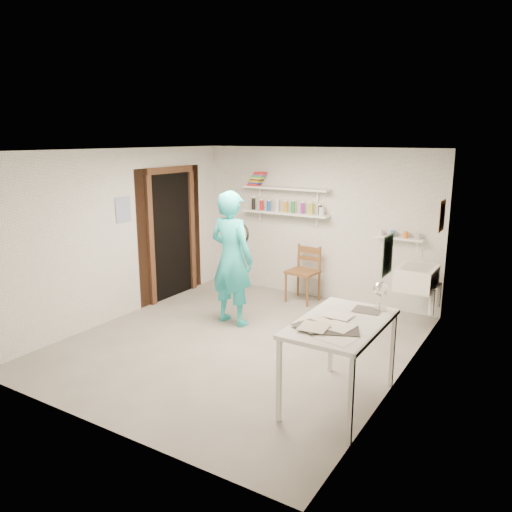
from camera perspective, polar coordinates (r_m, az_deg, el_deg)
The scene contains 27 objects.
floor at distance 6.46m, azimuth -1.87°, elevation -9.90°, with size 4.00×4.50×0.02m, color slate.
ceiling at distance 5.93m, azimuth -2.05°, elevation 12.10°, with size 4.00×4.50×0.02m, color silver.
wall_back at distance 8.03m, azimuth 6.93°, elevation 3.67°, with size 4.00×0.02×2.40m, color silver.
wall_front at distance 4.44m, azimuth -18.22°, elevation -4.93°, with size 4.00×0.02×2.40m, color silver.
wall_left at distance 7.36m, azimuth -15.17°, elevation 2.41°, with size 0.02×4.50×2.40m, color silver.
wall_right at distance 5.29m, azimuth 16.59°, elevation -1.91°, with size 0.02×4.50×2.40m, color silver.
doorway_recess at distance 8.13m, azimuth -9.65°, elevation 2.26°, with size 0.02×0.90×2.00m, color black.
corridor_box at distance 8.59m, azimuth -13.26°, elevation 3.03°, with size 1.40×1.50×2.10m, color brown.
door_lintel at distance 7.98m, azimuth -9.84°, elevation 9.66°, with size 0.06×1.05×0.10m, color brown.
door_jamb_near at distance 7.75m, azimuth -11.95°, elevation 1.62°, with size 0.06×0.10×2.00m, color brown.
door_jamb_far at distance 8.49m, azimuth -7.35°, elevation 2.82°, with size 0.06×0.10×2.00m, color brown.
shelf_lower at distance 8.11m, azimuth 3.35°, elevation 4.92°, with size 1.50×0.22×0.03m, color white.
shelf_upper at distance 8.06m, azimuth 3.39°, elevation 7.73°, with size 1.50×0.22×0.03m, color white.
ledge_shelf at distance 7.51m, azimuth 16.03°, elevation 1.95°, with size 0.70×0.14×0.03m, color white.
poster_left at distance 7.32m, azimuth -14.94°, elevation 5.15°, with size 0.01×0.28×0.36m, color #334C7F.
poster_right_a at distance 6.95m, azimuth 20.50°, elevation 4.32°, with size 0.01×0.34×0.42m, color #995933.
poster_right_b at distance 4.70m, azimuth 14.83°, elevation 0.12°, with size 0.01×0.30×0.38m, color #3F724C.
belfast_sink at distance 7.07m, azimuth 17.89°, elevation -2.38°, with size 0.48×0.60×0.30m, color white.
man at distance 6.83m, azimuth -2.81°, elevation -0.28°, with size 0.68×0.45×1.86m, color #24B7B8.
wall_clock at distance 6.96m, azimuth -1.98°, elevation 2.59°, with size 0.33×0.33×0.04m, color beige.
wooden_chair at distance 7.88m, azimuth 5.38°, elevation -1.82°, with size 0.45×0.43×0.97m, color brown.
work_table at distance 4.99m, azimuth 9.54°, elevation -11.93°, with size 0.76×1.27×0.85m, color silver.
desk_lamp at distance 5.15m, azimuth 14.11°, elevation -3.67°, with size 0.16×0.16×0.16m, color silver.
spray_cans at distance 8.10m, azimuth 3.36°, elevation 5.62°, with size 1.31×0.06×0.17m.
book_stack at distance 8.31m, azimuth 0.14°, elevation 8.80°, with size 0.32×0.14×0.22m.
ledge_pots at distance 7.50m, azimuth 16.06°, elevation 2.40°, with size 0.48×0.07×0.09m.
papers at distance 4.82m, azimuth 9.74°, elevation -7.19°, with size 0.30×0.22×0.03m.
Camera 1 is at (3.26, -4.96, 2.55)m, focal length 35.00 mm.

